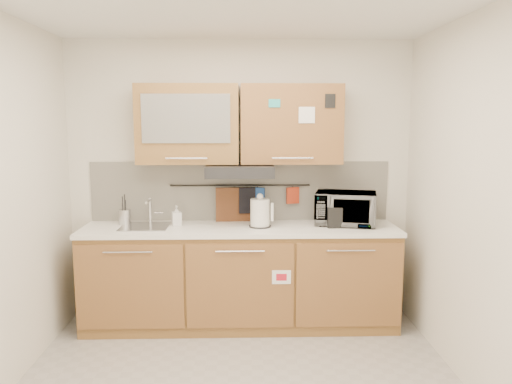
{
  "coord_description": "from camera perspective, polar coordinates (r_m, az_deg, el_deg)",
  "views": [
    {
      "loc": [
        0.02,
        -3.19,
        1.87
      ],
      "look_at": [
        0.14,
        1.05,
        1.25
      ],
      "focal_mm": 35.0,
      "sensor_mm": 36.0,
      "label": 1
    }
  ],
  "objects": [
    {
      "name": "range_hood",
      "position": [
        4.46,
        -1.86,
        2.47
      ],
      "size": [
        0.6,
        0.46,
        0.1
      ],
      "primitive_type": "cube",
      "color": "black",
      "rests_on": "upper_cabinets"
    },
    {
      "name": "upper_cabinets",
      "position": [
        4.51,
        -1.94,
        7.76
      ],
      "size": [
        1.82,
        0.37,
        0.7
      ],
      "color": "#9D6C37",
      "rests_on": "wall_back"
    },
    {
      "name": "kettle",
      "position": [
        4.45,
        0.48,
        -2.48
      ],
      "size": [
        0.22,
        0.19,
        0.3
      ],
      "rotation": [
        0.0,
        0.0,
        -0.11
      ],
      "color": "silver",
      "rests_on": "countertop"
    },
    {
      "name": "utensil_crock",
      "position": [
        4.72,
        -14.76,
        -2.74
      ],
      "size": [
        0.14,
        0.14,
        0.28
      ],
      "rotation": [
        0.0,
        0.0,
        0.37
      ],
      "color": "#B4B5B9",
      "rests_on": "countertop"
    },
    {
      "name": "countertop",
      "position": [
        4.48,
        -1.83,
        -4.23
      ],
      "size": [
        2.82,
        0.62,
        0.04
      ],
      "primitive_type": "cube",
      "color": "white",
      "rests_on": "base_cabinet"
    },
    {
      "name": "wall_right",
      "position": [
        3.6,
        24.42,
        -1.61
      ],
      "size": [
        0.0,
        3.0,
        3.0
      ],
      "primitive_type": "plane",
      "rotation": [
        1.57,
        0.0,
        -1.57
      ],
      "color": "silver",
      "rests_on": "ground"
    },
    {
      "name": "oven_mitt",
      "position": [
        4.68,
        0.15,
        -0.87
      ],
      "size": [
        0.14,
        0.08,
        0.23
      ],
      "primitive_type": "cube",
      "rotation": [
        0.0,
        0.0,
        -0.33
      ],
      "color": "#214998",
      "rests_on": "utensil_rail"
    },
    {
      "name": "dark_pouch",
      "position": [
        4.68,
        -1.03,
        -0.96
      ],
      "size": [
        0.16,
        0.06,
        0.24
      ],
      "primitive_type": "cube",
      "rotation": [
        0.0,
        0.0,
        0.08
      ],
      "color": "black",
      "rests_on": "utensil_rail"
    },
    {
      "name": "utensil_rail",
      "position": [
        4.68,
        -1.83,
        0.77
      ],
      "size": [
        1.3,
        0.02,
        0.02
      ],
      "primitive_type": "cylinder",
      "rotation": [
        0.0,
        1.57,
        0.0
      ],
      "color": "black",
      "rests_on": "backsplash"
    },
    {
      "name": "backsplash",
      "position": [
        4.72,
        -1.83,
        0.11
      ],
      "size": [
        2.8,
        0.02,
        0.56
      ],
      "primitive_type": "cube",
      "color": "silver",
      "rests_on": "countertop"
    },
    {
      "name": "toaster",
      "position": [
        4.52,
        9.55,
        -2.76
      ],
      "size": [
        0.25,
        0.16,
        0.18
      ],
      "rotation": [
        0.0,
        0.0,
        0.06
      ],
      "color": "black",
      "rests_on": "countertop"
    },
    {
      "name": "microwave",
      "position": [
        4.62,
        10.18,
        -1.86
      ],
      "size": [
        0.61,
        0.48,
        0.3
      ],
      "primitive_type": "imported",
      "rotation": [
        0.0,
        0.0,
        -0.23
      ],
      "color": "#999999",
      "rests_on": "countertop"
    },
    {
      "name": "base_cabinet",
      "position": [
        4.62,
        -1.8,
        -10.22
      ],
      "size": [
        2.8,
        0.64,
        0.88
      ],
      "color": "#9D6C37",
      "rests_on": "floor"
    },
    {
      "name": "sink",
      "position": [
        4.58,
        -12.53,
        -3.85
      ],
      "size": [
        0.42,
        0.4,
        0.26
      ],
      "color": "silver",
      "rests_on": "countertop"
    },
    {
      "name": "cutting_board",
      "position": [
        4.7,
        -2.43,
        -2.17
      ],
      "size": [
        0.36,
        0.05,
        0.44
      ],
      "primitive_type": "cube",
      "rotation": [
        0.0,
        0.0,
        0.07
      ],
      "color": "brown",
      "rests_on": "utensil_rail"
    },
    {
      "name": "soap_bottle",
      "position": [
        4.57,
        -9.06,
        -2.68
      ],
      "size": [
        0.1,
        0.1,
        0.18
      ],
      "primitive_type": "imported",
      "rotation": [
        0.0,
        0.0,
        0.26
      ],
      "color": "#999999",
      "rests_on": "countertop"
    },
    {
      "name": "wall_back",
      "position": [
        4.72,
        -1.83,
        1.33
      ],
      "size": [
        3.2,
        0.0,
        3.2
      ],
      "primitive_type": "plane",
      "rotation": [
        1.57,
        0.0,
        0.0
      ],
      "color": "silver",
      "rests_on": "ground"
    },
    {
      "name": "pot_holder",
      "position": [
        4.7,
        4.22,
        -0.4
      ],
      "size": [
        0.12,
        0.06,
        0.15
      ],
      "primitive_type": "cube",
      "rotation": [
        0.0,
        0.0,
        0.33
      ],
      "color": "#A82F16",
      "rests_on": "utensil_rail"
    }
  ]
}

